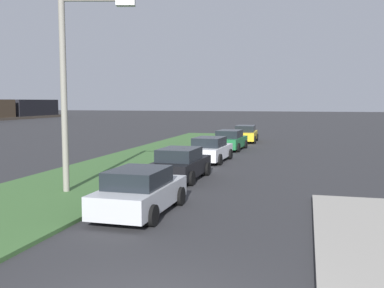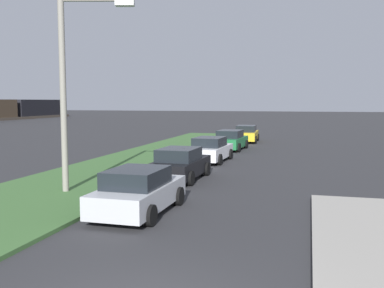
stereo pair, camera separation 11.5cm
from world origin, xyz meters
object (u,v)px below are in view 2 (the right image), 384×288
parked_car_silver (139,191)px  streetlight (72,80)px  parked_car_yellow (246,134)px  parked_car_black (180,164)px  parked_car_white (210,150)px  parked_car_green (230,140)px

parked_car_silver → streetlight: streetlight is taller
parked_car_yellow → streetlight: bearing=169.7°
parked_car_silver → parked_car_black: size_ratio=0.99×
parked_car_black → parked_car_yellow: 19.52m
parked_car_silver → parked_car_yellow: 25.74m
parked_car_white → parked_car_green: (6.59, -0.06, 0.00)m
parked_car_yellow → streetlight: streetlight is taller
parked_car_yellow → streetlight: (-23.62, 3.37, 3.67)m
parked_car_black → parked_car_yellow: same height
parked_car_black → parked_car_white: 6.28m
parked_car_white → streetlight: streetlight is taller
parked_car_white → streetlight: bearing=166.4°
parked_car_green → parked_car_yellow: same height
parked_car_white → streetlight: size_ratio=0.58×
parked_car_green → parked_car_black: bearing=-177.1°
parked_car_yellow → streetlight: size_ratio=0.58×
parked_car_white → streetlight: (-10.38, 3.06, 3.67)m
parked_car_white → parked_car_green: same height
parked_car_silver → parked_car_yellow: same height
parked_car_black → parked_car_yellow: (19.52, -0.33, 0.00)m
parked_car_silver → parked_car_yellow: (25.74, 0.13, 0.00)m
parked_car_black → streetlight: streetlight is taller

